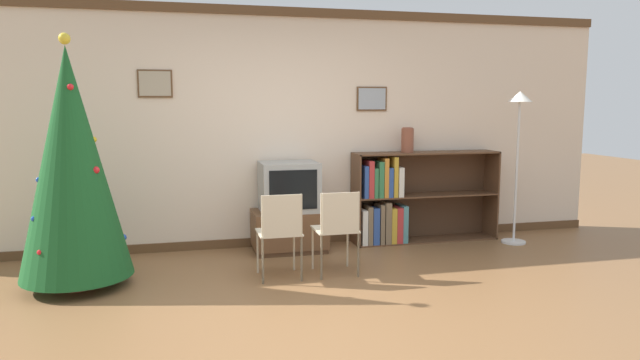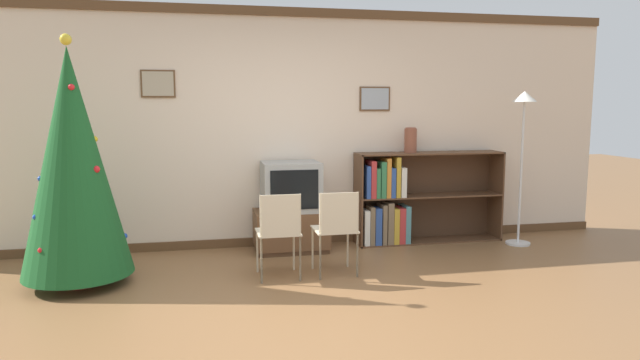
% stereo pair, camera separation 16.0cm
% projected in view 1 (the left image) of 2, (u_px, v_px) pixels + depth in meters
% --- Properties ---
extents(ground_plane, '(24.00, 24.00, 0.00)m').
position_uv_depth(ground_plane, '(319.00, 314.00, 4.46)').
color(ground_plane, brown).
extents(wall_back, '(8.21, 0.11, 2.70)m').
position_uv_depth(wall_back, '(271.00, 129.00, 6.50)').
color(wall_back, beige).
rests_on(wall_back, ground_plane).
extents(christmas_tree, '(0.97, 0.97, 2.24)m').
position_uv_depth(christmas_tree, '(72.00, 164.00, 5.00)').
color(christmas_tree, maroon).
rests_on(christmas_tree, ground_plane).
extents(tv_console, '(0.81, 0.53, 0.45)m').
position_uv_depth(tv_console, '(289.00, 231.00, 6.36)').
color(tv_console, '#4C311E').
rests_on(tv_console, ground_plane).
extents(television, '(0.63, 0.51, 0.54)m').
position_uv_depth(television, '(289.00, 187.00, 6.29)').
color(television, '#9E9E99').
rests_on(television, tv_console).
extents(folding_chair_left, '(0.40, 0.40, 0.82)m').
position_uv_depth(folding_chair_left, '(280.00, 230.00, 5.28)').
color(folding_chair_left, beige).
rests_on(folding_chair_left, ground_plane).
extents(folding_chair_right, '(0.40, 0.40, 0.82)m').
position_uv_depth(folding_chair_right, '(337.00, 227.00, 5.41)').
color(folding_chair_right, beige).
rests_on(folding_chair_right, ground_plane).
extents(bookshelf, '(1.76, 0.36, 1.07)m').
position_uv_depth(bookshelf, '(400.00, 201.00, 6.73)').
color(bookshelf, brown).
rests_on(bookshelf, ground_plane).
extents(vase, '(0.15, 0.15, 0.29)m').
position_uv_depth(vase, '(407.00, 140.00, 6.67)').
color(vase, brown).
rests_on(vase, bookshelf).
extents(standing_lamp, '(0.28, 0.28, 1.78)m').
position_uv_depth(standing_lamp, '(519.00, 127.00, 6.57)').
color(standing_lamp, silver).
rests_on(standing_lamp, ground_plane).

